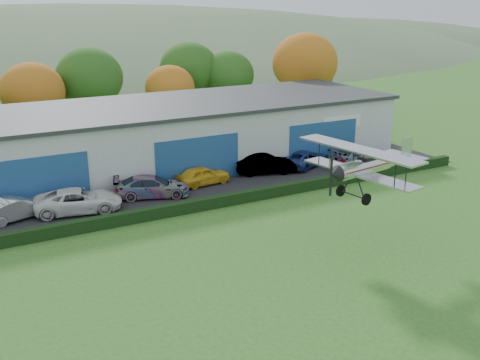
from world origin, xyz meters
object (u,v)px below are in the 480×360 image
car_2 (78,201)px  car_6 (306,158)px  car_3 (152,186)px  hangar (169,134)px  biplane (370,164)px  car_1 (17,208)px  car_4 (203,175)px  car_5 (265,164)px  car_7 (359,155)px

car_2 → car_6: car_2 is taller
car_2 → car_3: (5.42, 0.57, -0.02)m
hangar → biplane: biplane is taller
car_6 → biplane: size_ratio=0.62×
car_2 → biplane: bearing=-123.8°
car_3 → car_6: size_ratio=1.09×
car_3 → car_6: 14.38m
car_1 → car_4: car_1 is taller
car_1 → car_5: size_ratio=0.92×
hangar → car_1: 15.79m
car_2 → hangar: bearing=-38.9°
car_2 → car_3: bearing=-72.8°
car_2 → biplane: size_ratio=0.72×
car_6 → car_7: car_7 is taller
car_2 → biplane: (13.37, -13.38, 4.13)m
car_5 → car_6: 4.17m
car_1 → car_4: bearing=-105.3°
car_1 → car_7: (27.92, -0.66, 0.06)m
car_3 → car_4: (4.43, 0.80, -0.05)m
car_2 → car_3: size_ratio=1.07×
car_5 → biplane: bearing=-172.1°
hangar → biplane: size_ratio=5.09×
car_1 → car_5: bearing=-105.7°
car_2 → car_4: size_ratio=1.34×
car_7 → car_4: bearing=79.9°
hangar → car_7: 16.56m
car_3 → car_7: size_ratio=0.96×
hangar → biplane: (3.51, -21.61, 2.33)m
car_4 → car_6: car_4 is taller
car_2 → car_6: 19.83m
car_7 → biplane: size_ratio=0.70×
car_6 → car_7: 4.70m
car_2 → car_5: car_5 is taller
car_5 → hangar: bearing=57.1°
car_4 → car_7: car_7 is taller
car_5 → car_7: 8.64m
car_4 → biplane: bearing=-172.5°
car_4 → car_6: bearing=-93.6°
biplane → car_5: bearing=72.1°
car_3 → hangar: bearing=-12.0°
hangar → car_4: (-0.01, -6.87, -1.87)m
car_5 → biplane: (-2.22, -14.94, 4.12)m
car_2 → biplane: biplane is taller
car_5 → biplane: size_ratio=0.62×
car_2 → car_3: car_2 is taller
hangar → car_6: (9.89, -6.46, -1.92)m
hangar → car_7: size_ratio=7.25×
car_4 → car_5: (5.74, 0.19, 0.08)m
car_1 → car_2: 3.89m
car_7 → hangar: bearing=55.4°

